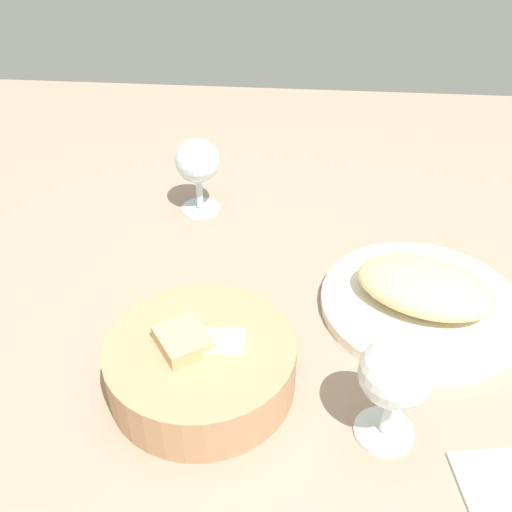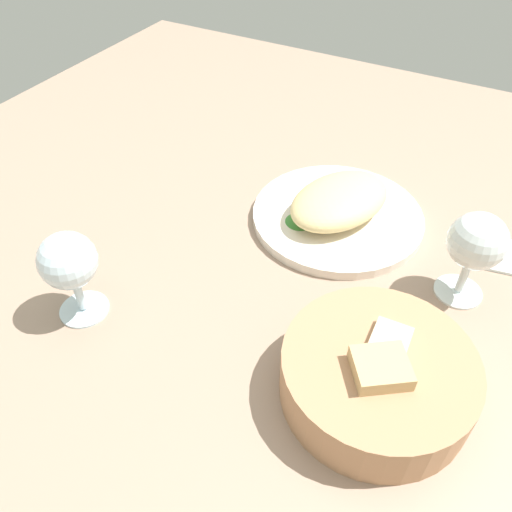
{
  "view_description": "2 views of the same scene",
  "coord_description": "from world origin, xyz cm",
  "px_view_note": "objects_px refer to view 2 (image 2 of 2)",
  "views": [
    {
      "loc": [
        0.22,
        56.65,
        48.32
      ],
      "look_at": [
        5.55,
        -3.26,
        3.4
      ],
      "focal_mm": 41.43,
      "sensor_mm": 36.0,
      "label": 1
    },
    {
      "loc": [
        41.09,
        18.65,
        47.37
      ],
      "look_at": [
        1.87,
        -2.78,
        5.22
      ],
      "focal_mm": 36.18,
      "sensor_mm": 36.0,
      "label": 2
    }
  ],
  "objects_px": {
    "plate": "(337,217)",
    "wine_glass_near": "(69,264)",
    "wine_glass_far": "(476,245)",
    "bread_basket": "(377,376)"
  },
  "relations": [
    {
      "from": "plate",
      "to": "bread_basket",
      "type": "xyz_separation_m",
      "value": [
        0.25,
        0.14,
        0.02
      ]
    },
    {
      "from": "plate",
      "to": "bread_basket",
      "type": "relative_size",
      "value": 1.24
    },
    {
      "from": "bread_basket",
      "to": "wine_glass_near",
      "type": "bearing_deg",
      "value": -80.24
    },
    {
      "from": "plate",
      "to": "wine_glass_near",
      "type": "bearing_deg",
      "value": -33.57
    },
    {
      "from": "plate",
      "to": "wine_glass_far",
      "type": "height_order",
      "value": "wine_glass_far"
    },
    {
      "from": "wine_glass_near",
      "to": "wine_glass_far",
      "type": "distance_m",
      "value": 0.46
    },
    {
      "from": "plate",
      "to": "bread_basket",
      "type": "height_order",
      "value": "bread_basket"
    },
    {
      "from": "bread_basket",
      "to": "wine_glass_far",
      "type": "xyz_separation_m",
      "value": [
        -0.19,
        0.05,
        0.05
      ]
    },
    {
      "from": "plate",
      "to": "wine_glass_near",
      "type": "distance_m",
      "value": 0.37
    },
    {
      "from": "wine_glass_near",
      "to": "wine_glass_far",
      "type": "height_order",
      "value": "wine_glass_far"
    }
  ]
}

